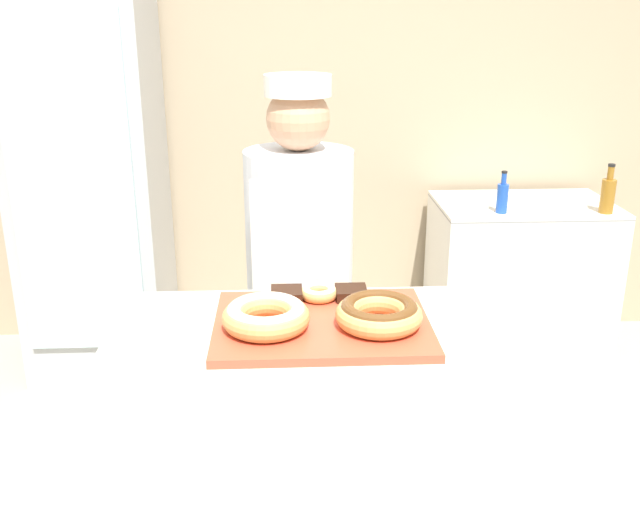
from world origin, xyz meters
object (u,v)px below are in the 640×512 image
donut_mini_center (319,292)px  brownie_back_right (351,293)px  serving_tray (322,324)px  donut_light_glaze (266,315)px  bottle_blue (502,197)px  donut_chocolate_glaze (379,313)px  bottle_amber (608,194)px  chest_freezer (518,278)px  baker_person (300,295)px  beverage_fridge (91,182)px  brownie_back_left (287,294)px

donut_mini_center → brownie_back_right: 0.10m
serving_tray → donut_mini_center: (0.00, 0.16, 0.03)m
donut_light_glaze → bottle_blue: bearing=54.8°
donut_chocolate_glaze → bottle_amber: bearing=49.5°
chest_freezer → bottle_amber: bearing=-32.3°
donut_chocolate_glaze → baker_person: size_ratio=0.15×
donut_chocolate_glaze → beverage_fridge: (-1.23, 1.79, -0.04)m
donut_chocolate_glaze → bottle_blue: bearing=62.8°
donut_mini_center → bottle_blue: (0.98, 1.41, -0.08)m
chest_freezer → serving_tray: bearing=-123.6°
brownie_back_right → donut_mini_center: bearing=180.0°
bottle_blue → bottle_amber: size_ratio=0.86×
serving_tray → donut_light_glaze: 0.17m
brownie_back_left → bottle_blue: bearing=52.6°
donut_light_glaze → brownie_back_left: 0.21m
donut_light_glaze → donut_chocolate_glaze: size_ratio=1.00×
brownie_back_right → bottle_amber: 1.97m
serving_tray → bottle_amber: bearing=45.7°
baker_person → beverage_fridge: size_ratio=0.81×
donut_light_glaze → brownie_back_right: bearing=38.8°
serving_tray → donut_chocolate_glaze: bearing=-15.5°
chest_freezer → brownie_back_left: bearing=-128.4°
bottle_blue → bottle_amber: bottle_amber is taller
donut_mini_center → beverage_fridge: size_ratio=0.06×
brownie_back_left → baker_person: bearing=83.1°
serving_tray → brownie_back_right: 0.19m
donut_chocolate_glaze → brownie_back_left: (-0.25, 0.20, -0.02)m
brownie_back_left → brownie_back_right: same height
brownie_back_left → beverage_fridge: 1.86m
donut_mini_center → bottle_blue: bottle_blue is taller
donut_mini_center → chest_freezer: donut_mini_center is taller
baker_person → bottle_amber: baker_person is taller
bottle_blue → baker_person: bearing=-135.5°
chest_freezer → bottle_amber: (0.34, -0.21, 0.52)m
brownie_back_left → serving_tray: bearing=-58.6°
donut_chocolate_glaze → donut_mini_center: size_ratio=2.09×
beverage_fridge → donut_light_glaze: bearing=-62.8°
beverage_fridge → bottle_blue: size_ratio=9.39×
donut_chocolate_glaze → brownie_back_left: size_ratio=2.57×
serving_tray → bottle_amber: bottle_amber is taller
donut_light_glaze → chest_freezer: bearing=53.7°
serving_tray → donut_light_glaze: (-0.15, -0.04, 0.05)m
baker_person → bottle_amber: size_ratio=6.55×
serving_tray → bottle_blue: bottle_blue is taller
baker_person → brownie_back_right: bearing=-69.9°
beverage_fridge → bottle_blue: beverage_fridge is taller
donut_chocolate_glaze → serving_tray: bearing=164.5°
donut_light_glaze → donut_mini_center: donut_light_glaze is taller
beverage_fridge → bottle_amber: 2.58m
serving_tray → bottle_blue: bearing=57.9°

